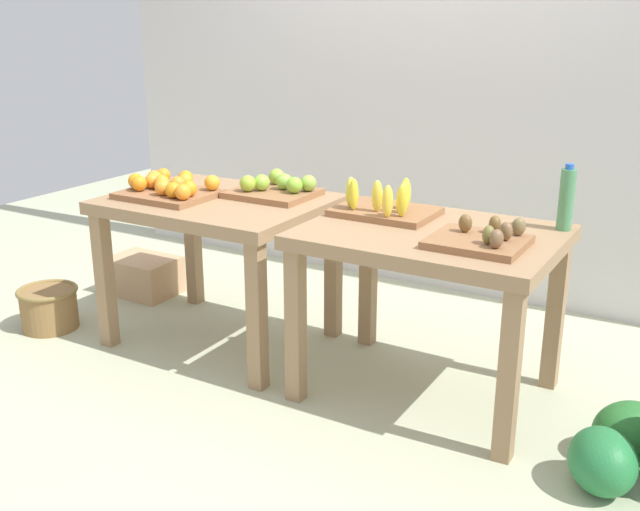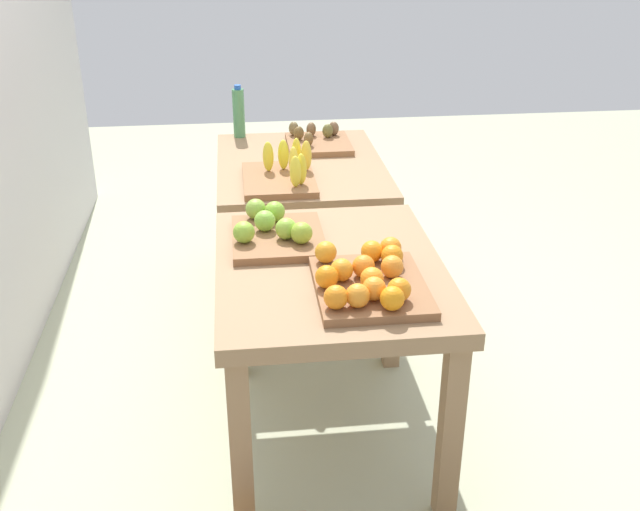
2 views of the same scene
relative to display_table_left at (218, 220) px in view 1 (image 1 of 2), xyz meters
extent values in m
plane|color=#B1B696|center=(0.56, 0.00, -0.64)|extent=(8.00, 8.00, 0.00)
cube|color=silver|center=(0.56, 1.35, 0.86)|extent=(4.40, 0.12, 3.00)
cube|color=#967451|center=(0.00, 0.00, 0.08)|extent=(1.04, 0.80, 0.06)
cube|color=#967451|center=(-0.46, -0.34, -0.29)|extent=(0.07, 0.07, 0.69)
cube|color=#967451|center=(0.46, -0.34, -0.29)|extent=(0.07, 0.07, 0.69)
cube|color=#967451|center=(-0.46, 0.34, -0.29)|extent=(0.07, 0.07, 0.69)
cube|color=#967451|center=(0.46, 0.34, -0.29)|extent=(0.07, 0.07, 0.69)
cube|color=#967451|center=(1.12, 0.00, 0.08)|extent=(1.04, 0.80, 0.06)
cube|color=#967451|center=(0.66, -0.34, -0.29)|extent=(0.07, 0.07, 0.69)
cube|color=#967451|center=(1.58, -0.34, -0.29)|extent=(0.07, 0.07, 0.69)
cube|color=#967451|center=(0.66, 0.34, -0.29)|extent=(0.07, 0.07, 0.69)
cube|color=#967451|center=(1.58, 0.34, -0.29)|extent=(0.07, 0.07, 0.69)
cube|color=#8F603C|center=(-0.22, -0.11, 0.12)|extent=(0.44, 0.36, 0.03)
sphere|color=orange|center=(-0.06, -0.14, 0.18)|extent=(0.10, 0.10, 0.08)
sphere|color=orange|center=(-0.19, -0.02, 0.18)|extent=(0.11, 0.11, 0.08)
sphere|color=orange|center=(-0.17, -0.09, 0.18)|extent=(0.10, 0.10, 0.08)
sphere|color=orange|center=(-0.10, -0.20, 0.18)|extent=(0.09, 0.09, 0.08)
sphere|color=orange|center=(-0.18, -0.18, 0.18)|extent=(0.10, 0.10, 0.08)
sphere|color=orange|center=(-0.39, -0.14, 0.18)|extent=(0.10, 0.10, 0.08)
sphere|color=orange|center=(-0.04, 0.02, 0.18)|extent=(0.11, 0.11, 0.08)
sphere|color=orange|center=(-0.34, -0.17, 0.18)|extent=(0.11, 0.11, 0.08)
sphere|color=orange|center=(-0.37, 0.03, 0.18)|extent=(0.09, 0.09, 0.08)
sphere|color=orange|center=(-0.33, -0.10, 0.18)|extent=(0.10, 0.10, 0.08)
sphere|color=orange|center=(-0.36, -0.04, 0.18)|extent=(0.10, 0.10, 0.08)
sphere|color=orange|center=(-0.23, 0.04, 0.18)|extent=(0.11, 0.11, 0.08)
sphere|color=orange|center=(-0.04, -0.21, 0.18)|extent=(0.09, 0.09, 0.08)
sphere|color=orange|center=(-0.26, -0.10, 0.18)|extent=(0.10, 0.10, 0.08)
cube|color=#8F603C|center=(0.21, 0.17, 0.12)|extent=(0.40, 0.34, 0.03)
sphere|color=#91B533|center=(0.12, 0.09, 0.18)|extent=(0.11, 0.11, 0.08)
sphere|color=#8EBF39|center=(0.15, 0.29, 0.18)|extent=(0.09, 0.09, 0.08)
sphere|color=#82BB35|center=(0.34, 0.17, 0.18)|extent=(0.10, 0.10, 0.08)
sphere|color=#8DB742|center=(0.37, 0.24, 0.18)|extent=(0.09, 0.09, 0.08)
sphere|color=#87C141|center=(0.25, 0.21, 0.18)|extent=(0.11, 0.11, 0.08)
sphere|color=#90C03D|center=(0.17, 0.14, 0.18)|extent=(0.11, 0.11, 0.08)
cube|color=#8F603C|center=(0.85, 0.12, 0.12)|extent=(0.44, 0.32, 0.03)
ellipsoid|color=yellow|center=(0.97, 0.03, 0.21)|extent=(0.06, 0.05, 0.14)
ellipsoid|color=yellow|center=(0.84, 0.06, 0.21)|extent=(0.05, 0.04, 0.14)
ellipsoid|color=yellow|center=(0.92, 0.16, 0.21)|extent=(0.05, 0.06, 0.14)
ellipsoid|color=yellow|center=(0.71, 0.06, 0.21)|extent=(0.05, 0.06, 0.14)
ellipsoid|color=yellow|center=(0.73, 0.03, 0.21)|extent=(0.06, 0.06, 0.14)
ellipsoid|color=yellow|center=(0.95, 0.09, 0.21)|extent=(0.05, 0.05, 0.14)
ellipsoid|color=yellow|center=(0.92, -0.01, 0.21)|extent=(0.06, 0.06, 0.14)
cube|color=#8F603C|center=(1.36, -0.12, 0.12)|extent=(0.36, 0.32, 0.03)
ellipsoid|color=brown|center=(1.39, -0.02, 0.18)|extent=(0.07, 0.07, 0.07)
ellipsoid|color=brown|center=(1.46, -0.09, 0.18)|extent=(0.07, 0.07, 0.07)
ellipsoid|color=brown|center=(1.41, -0.17, 0.18)|extent=(0.05, 0.06, 0.07)
ellipsoid|color=brown|center=(1.46, -0.21, 0.18)|extent=(0.07, 0.07, 0.07)
ellipsoid|color=brown|center=(1.48, 0.00, 0.18)|extent=(0.07, 0.07, 0.07)
ellipsoid|color=brown|center=(1.28, -0.06, 0.18)|extent=(0.06, 0.06, 0.07)
cylinder|color=#4C8C59|center=(1.59, 0.28, 0.24)|extent=(0.06, 0.06, 0.26)
cylinder|color=blue|center=(1.59, 0.28, 0.38)|extent=(0.03, 0.03, 0.02)
ellipsoid|color=#276C2C|center=(1.99, -0.10, -0.52)|extent=(0.37, 0.37, 0.23)
ellipsoid|color=#237239|center=(1.94, -0.36, -0.52)|extent=(0.33, 0.35, 0.23)
cylinder|color=olive|center=(-0.89, -0.35, -0.53)|extent=(0.29, 0.29, 0.21)
torus|color=olive|center=(-0.89, -0.35, -0.43)|extent=(0.32, 0.32, 0.02)
cube|color=tan|center=(-0.83, 0.30, -0.53)|extent=(0.40, 0.30, 0.22)
camera|label=1|loc=(2.23, -2.81, 0.96)|focal=42.01mm
camera|label=2|loc=(-2.36, 0.31, 1.29)|focal=42.40mm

